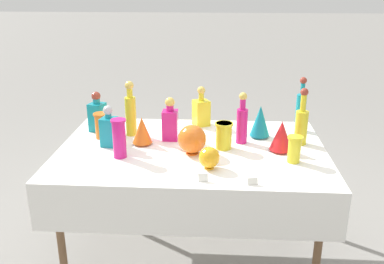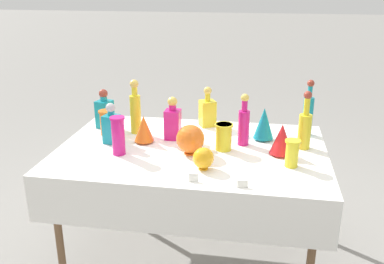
% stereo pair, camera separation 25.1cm
% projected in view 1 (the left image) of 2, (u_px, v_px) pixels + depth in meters
% --- Properties ---
extents(ground_plane, '(40.00, 40.00, 0.00)m').
position_uv_depth(ground_plane, '(192.00, 253.00, 2.85)').
color(ground_plane, gray).
extents(display_table, '(1.60, 1.06, 0.76)m').
position_uv_depth(display_table, '(192.00, 158.00, 2.58)').
color(display_table, white).
rests_on(display_table, ground).
extents(tall_bottle_0, '(0.08, 0.08, 0.35)m').
position_uv_depth(tall_bottle_0, '(302.00, 123.00, 2.60)').
color(tall_bottle_0, yellow).
rests_on(tall_bottle_0, display_table).
extents(tall_bottle_1, '(0.07, 0.07, 0.36)m').
position_uv_depth(tall_bottle_1, '(131.00, 111.00, 2.74)').
color(tall_bottle_1, yellow).
rests_on(tall_bottle_1, display_table).
extents(tall_bottle_2, '(0.07, 0.07, 0.37)m').
position_uv_depth(tall_bottle_2, '(301.00, 109.00, 2.82)').
color(tall_bottle_2, teal).
rests_on(tall_bottle_2, display_table).
extents(tall_bottle_3, '(0.07, 0.07, 0.32)m').
position_uv_depth(tall_bottle_3, '(242.00, 122.00, 2.62)').
color(tall_bottle_3, '#C61972').
rests_on(tall_bottle_3, display_table).
extents(square_decanter_0, '(0.10, 0.10, 0.28)m').
position_uv_depth(square_decanter_0, '(170.00, 122.00, 2.68)').
color(square_decanter_0, '#C61972').
rests_on(square_decanter_0, display_table).
extents(square_decanter_1, '(0.11, 0.11, 0.26)m').
position_uv_depth(square_decanter_1, '(109.00, 129.00, 2.58)').
color(square_decanter_1, teal).
rests_on(square_decanter_1, display_table).
extents(square_decanter_2, '(0.13, 0.13, 0.28)m').
position_uv_depth(square_decanter_2, '(201.00, 111.00, 2.94)').
color(square_decanter_2, yellow).
rests_on(square_decanter_2, display_table).
extents(square_decanter_3, '(0.12, 0.12, 0.27)m').
position_uv_depth(square_decanter_3, '(97.00, 114.00, 2.83)').
color(square_decanter_3, teal).
rests_on(square_decanter_3, display_table).
extents(slender_vase_0, '(0.09, 0.09, 0.23)m').
position_uv_depth(slender_vase_0, '(119.00, 137.00, 2.41)').
color(slender_vase_0, '#C61972').
rests_on(slender_vase_0, display_table).
extents(slender_vase_1, '(0.11, 0.11, 0.16)m').
position_uv_depth(slender_vase_1, '(224.00, 135.00, 2.55)').
color(slender_vase_1, yellow).
rests_on(slender_vase_1, display_table).
extents(slender_vase_2, '(0.08, 0.08, 0.15)m').
position_uv_depth(slender_vase_2, '(294.00, 148.00, 2.36)').
color(slender_vase_2, yellow).
rests_on(slender_vase_2, display_table).
extents(slender_vase_3, '(0.09, 0.09, 0.17)m').
position_uv_depth(slender_vase_3, '(101.00, 125.00, 2.71)').
color(slender_vase_3, orange).
rests_on(slender_vase_3, display_table).
extents(fluted_vase_0, '(0.12, 0.12, 0.17)m').
position_uv_depth(fluted_vase_0, '(142.00, 130.00, 2.61)').
color(fluted_vase_0, orange).
rests_on(fluted_vase_0, display_table).
extents(fluted_vase_1, '(0.13, 0.13, 0.21)m').
position_uv_depth(fluted_vase_1, '(260.00, 121.00, 2.72)').
color(fluted_vase_1, teal).
rests_on(fluted_vase_1, display_table).
extents(fluted_vase_2, '(0.14, 0.14, 0.19)m').
position_uv_depth(fluted_vase_2, '(281.00, 136.00, 2.50)').
color(fluted_vase_2, red).
rests_on(fluted_vase_2, display_table).
extents(round_bowl_0, '(0.17, 0.17, 0.17)m').
position_uv_depth(round_bowl_0, '(192.00, 139.00, 2.47)').
color(round_bowl_0, orange).
rests_on(round_bowl_0, display_table).
extents(round_bowl_1, '(0.11, 0.11, 0.12)m').
position_uv_depth(round_bowl_1, '(209.00, 158.00, 2.28)').
color(round_bowl_1, orange).
rests_on(round_bowl_1, display_table).
extents(price_tag_left, '(0.06, 0.03, 0.04)m').
position_uv_depth(price_tag_left, '(252.00, 181.00, 2.12)').
color(price_tag_left, white).
rests_on(price_tag_left, display_table).
extents(price_tag_center, '(0.05, 0.02, 0.04)m').
position_uv_depth(price_tag_center, '(203.00, 177.00, 2.16)').
color(price_tag_center, white).
rests_on(price_tag_center, display_table).
extents(cardboard_box_behind_left, '(0.50, 0.53, 0.38)m').
position_uv_depth(cardboard_box_behind_left, '(221.00, 165.00, 3.82)').
color(cardboard_box_behind_left, tan).
rests_on(cardboard_box_behind_left, ground).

